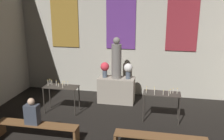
{
  "coord_description": "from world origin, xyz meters",
  "views": [
    {
      "loc": [
        1.49,
        2.69,
        3.53
      ],
      "look_at": [
        0.0,
        10.22,
        1.42
      ],
      "focal_mm": 40.0,
      "sensor_mm": 36.0,
      "label": 1
    }
  ],
  "objects_px": {
    "statue": "(116,60)",
    "person_seated": "(32,113)",
    "candle_rack_right": "(162,97)",
    "pew_back_right": "(160,140)",
    "flower_vase_left": "(105,68)",
    "altar": "(116,90)",
    "flower_vase_right": "(128,69)",
    "pew_back_left": "(37,128)",
    "candle_rack_left": "(61,90)"
  },
  "relations": [
    {
      "from": "altar",
      "to": "candle_rack_right",
      "type": "xyz_separation_m",
      "value": [
        1.6,
        -1.2,
        0.31
      ]
    },
    {
      "from": "flower_vase_left",
      "to": "flower_vase_right",
      "type": "bearing_deg",
      "value": 0.0
    },
    {
      "from": "candle_rack_right",
      "to": "person_seated",
      "type": "relative_size",
      "value": 1.55
    },
    {
      "from": "flower_vase_right",
      "to": "pew_back_right",
      "type": "xyz_separation_m",
      "value": [
        1.17,
        -2.9,
        -0.92
      ]
    },
    {
      "from": "pew_back_right",
      "to": "flower_vase_left",
      "type": "bearing_deg",
      "value": 124.66
    },
    {
      "from": "candle_rack_left",
      "to": "pew_back_right",
      "type": "height_order",
      "value": "candle_rack_left"
    },
    {
      "from": "candle_rack_right",
      "to": "pew_back_left",
      "type": "height_order",
      "value": "candle_rack_right"
    },
    {
      "from": "pew_back_right",
      "to": "candle_rack_left",
      "type": "bearing_deg",
      "value": 151.84
    },
    {
      "from": "candle_rack_right",
      "to": "altar",
      "type": "bearing_deg",
      "value": 143.1
    },
    {
      "from": "altar",
      "to": "statue",
      "type": "relative_size",
      "value": 0.89
    },
    {
      "from": "candle_rack_left",
      "to": "pew_back_left",
      "type": "bearing_deg",
      "value": -89.58
    },
    {
      "from": "flower_vase_left",
      "to": "person_seated",
      "type": "xyz_separation_m",
      "value": [
        -1.28,
        -2.9,
        -0.51
      ]
    },
    {
      "from": "flower_vase_left",
      "to": "statue",
      "type": "bearing_deg",
      "value": 0.0
    },
    {
      "from": "altar",
      "to": "person_seated",
      "type": "xyz_separation_m",
      "value": [
        -1.7,
        -2.9,
        0.29
      ]
    },
    {
      "from": "flower_vase_right",
      "to": "person_seated",
      "type": "relative_size",
      "value": 0.77
    },
    {
      "from": "statue",
      "to": "person_seated",
      "type": "bearing_deg",
      "value": -120.34
    },
    {
      "from": "candle_rack_left",
      "to": "pew_back_right",
      "type": "bearing_deg",
      "value": -28.16
    },
    {
      "from": "person_seated",
      "to": "pew_back_right",
      "type": "bearing_deg",
      "value": 0.0
    },
    {
      "from": "flower_vase_left",
      "to": "person_seated",
      "type": "height_order",
      "value": "flower_vase_left"
    },
    {
      "from": "statue",
      "to": "flower_vase_left",
      "type": "distance_m",
      "value": 0.53
    },
    {
      "from": "altar",
      "to": "candle_rack_right",
      "type": "relative_size",
      "value": 1.17
    },
    {
      "from": "flower_vase_right",
      "to": "pew_back_left",
      "type": "xyz_separation_m",
      "value": [
        -2.01,
        -2.9,
        -0.92
      ]
    },
    {
      "from": "statue",
      "to": "flower_vase_left",
      "type": "height_order",
      "value": "statue"
    },
    {
      "from": "altar",
      "to": "pew_back_right",
      "type": "xyz_separation_m",
      "value": [
        1.59,
        -2.9,
        -0.13
      ]
    },
    {
      "from": "person_seated",
      "to": "pew_back_left",
      "type": "bearing_deg",
      "value": 0.0
    },
    {
      "from": "statue",
      "to": "candle_rack_right",
      "type": "height_order",
      "value": "statue"
    },
    {
      "from": "flower_vase_left",
      "to": "flower_vase_right",
      "type": "distance_m",
      "value": 0.84
    },
    {
      "from": "altar",
      "to": "pew_back_left",
      "type": "xyz_separation_m",
      "value": [
        -1.59,
        -2.9,
        -0.13
      ]
    },
    {
      "from": "candle_rack_right",
      "to": "pew_back_right",
      "type": "relative_size",
      "value": 0.5
    },
    {
      "from": "statue",
      "to": "person_seated",
      "type": "relative_size",
      "value": 2.04
    },
    {
      "from": "altar",
      "to": "person_seated",
      "type": "distance_m",
      "value": 3.38
    },
    {
      "from": "person_seated",
      "to": "flower_vase_left",
      "type": "bearing_deg",
      "value": 66.19
    },
    {
      "from": "altar",
      "to": "pew_back_left",
      "type": "bearing_deg",
      "value": -118.69
    },
    {
      "from": "flower_vase_right",
      "to": "candle_rack_right",
      "type": "xyz_separation_m",
      "value": [
        1.18,
        -1.2,
        -0.49
      ]
    },
    {
      "from": "pew_back_left",
      "to": "pew_back_right",
      "type": "relative_size",
      "value": 1.0
    },
    {
      "from": "candle_rack_left",
      "to": "person_seated",
      "type": "height_order",
      "value": "person_seated"
    },
    {
      "from": "flower_vase_right",
      "to": "flower_vase_left",
      "type": "bearing_deg",
      "value": 180.0
    },
    {
      "from": "candle_rack_right",
      "to": "statue",
      "type": "bearing_deg",
      "value": 143.1
    },
    {
      "from": "candle_rack_right",
      "to": "pew_back_right",
      "type": "height_order",
      "value": "candle_rack_right"
    },
    {
      "from": "flower_vase_right",
      "to": "pew_back_left",
      "type": "distance_m",
      "value": 3.65
    },
    {
      "from": "pew_back_left",
      "to": "candle_rack_right",
      "type": "bearing_deg",
      "value": 28.16
    },
    {
      "from": "candle_rack_left",
      "to": "person_seated",
      "type": "bearing_deg",
      "value": -93.28
    },
    {
      "from": "candle_rack_left",
      "to": "pew_back_left",
      "type": "distance_m",
      "value": 1.76
    },
    {
      "from": "flower_vase_left",
      "to": "pew_back_right",
      "type": "distance_m",
      "value": 3.65
    },
    {
      "from": "altar",
      "to": "candle_rack_left",
      "type": "distance_m",
      "value": 2.02
    },
    {
      "from": "flower_vase_right",
      "to": "pew_back_left",
      "type": "height_order",
      "value": "flower_vase_right"
    },
    {
      "from": "flower_vase_left",
      "to": "pew_back_right",
      "type": "height_order",
      "value": "flower_vase_left"
    },
    {
      "from": "pew_back_left",
      "to": "person_seated",
      "type": "height_order",
      "value": "person_seated"
    },
    {
      "from": "flower_vase_right",
      "to": "candle_rack_right",
      "type": "distance_m",
      "value": 1.75
    },
    {
      "from": "flower_vase_right",
      "to": "candle_rack_left",
      "type": "relative_size",
      "value": 0.5
    }
  ]
}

